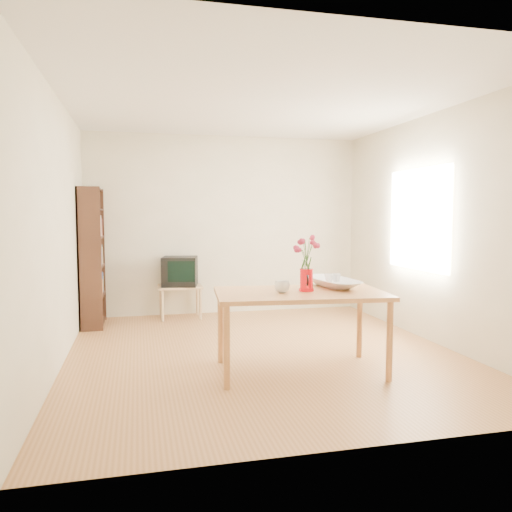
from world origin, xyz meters
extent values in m
plane|color=#956135|center=(0.00, 0.00, 0.00)|extent=(4.50, 4.50, 0.00)
plane|color=white|center=(0.00, 0.00, 2.60)|extent=(4.50, 4.50, 0.00)
plane|color=beige|center=(0.00, 2.25, 1.30)|extent=(4.00, 0.00, 4.00)
plane|color=beige|center=(0.00, -2.25, 1.30)|extent=(4.00, 0.00, 4.00)
plane|color=beige|center=(-2.00, 0.00, 1.30)|extent=(0.00, 4.50, 4.50)
plane|color=beige|center=(2.00, 0.00, 1.30)|extent=(0.00, 4.50, 4.50)
plane|color=white|center=(1.98, 0.30, 1.40)|extent=(0.00, 1.30, 1.30)
cube|color=#A96A3A|center=(0.18, -0.71, 0.73)|extent=(1.61, 1.02, 0.04)
cylinder|color=#A96A3A|center=(-0.56, -1.02, 0.35)|extent=(0.06, 0.06, 0.71)
cylinder|color=#A96A3A|center=(0.85, -1.15, 0.35)|extent=(0.06, 0.06, 0.71)
cylinder|color=#A96A3A|center=(-0.49, -0.26, 0.35)|extent=(0.06, 0.06, 0.71)
cylinder|color=#A96A3A|center=(0.92, -0.40, 0.35)|extent=(0.06, 0.06, 0.71)
cube|color=tan|center=(-0.70, 1.97, 0.45)|extent=(0.60, 0.45, 0.03)
cylinder|color=tan|center=(-0.96, 1.78, 0.22)|extent=(0.04, 0.04, 0.43)
cylinder|color=tan|center=(-0.44, 1.78, 0.22)|extent=(0.04, 0.04, 0.43)
cylinder|color=tan|center=(-0.96, 2.15, 0.22)|extent=(0.04, 0.04, 0.43)
cylinder|color=tan|center=(-0.44, 2.15, 0.22)|extent=(0.04, 0.04, 0.43)
cube|color=black|center=(-1.85, 1.41, 0.90)|extent=(0.28, 0.02, 1.80)
cube|color=black|center=(-1.85, 2.09, 0.90)|extent=(0.28, 0.03, 1.80)
cube|color=black|center=(-1.98, 1.75, 0.90)|extent=(0.02, 0.70, 1.80)
cube|color=black|center=(-1.85, 1.75, 0.04)|extent=(0.27, 0.65, 0.02)
cube|color=black|center=(-1.85, 1.75, 0.40)|extent=(0.27, 0.65, 0.02)
cube|color=black|center=(-1.85, 1.75, 0.78)|extent=(0.27, 0.65, 0.02)
cube|color=black|center=(-1.85, 1.75, 1.16)|extent=(0.27, 0.65, 0.02)
cube|color=black|center=(-1.85, 1.75, 1.52)|extent=(0.27, 0.65, 0.02)
cube|color=black|center=(-1.85, 1.75, 1.78)|extent=(0.27, 0.65, 0.02)
cylinder|color=red|center=(0.25, -0.69, 0.85)|extent=(0.12, 0.12, 0.20)
cylinder|color=red|center=(0.25, -0.69, 0.76)|extent=(0.14, 0.14, 0.02)
cylinder|color=red|center=(0.25, -0.69, 0.95)|extent=(0.13, 0.13, 0.01)
cone|color=red|center=(0.26, -0.74, 0.93)|extent=(0.06, 0.07, 0.06)
torus|color=black|center=(0.23, -0.61, 0.86)|extent=(0.04, 0.10, 0.10)
imported|color=white|center=(0.00, -0.73, 0.80)|extent=(0.18, 0.18, 0.11)
imported|color=white|center=(0.59, -0.49, 0.99)|extent=(0.57, 0.57, 0.48)
imported|color=white|center=(0.55, -0.49, 0.95)|extent=(0.11, 0.11, 0.07)
imported|color=white|center=(0.63, -0.47, 0.95)|extent=(0.09, 0.09, 0.07)
cube|color=black|center=(-0.70, 1.97, 0.66)|extent=(0.54, 0.51, 0.41)
cube|color=black|center=(-0.70, 2.05, 0.68)|extent=(0.37, 0.29, 0.28)
cube|color=black|center=(-0.70, 1.75, 0.68)|extent=(0.36, 0.08, 0.28)
camera|label=1|loc=(-1.26, -5.02, 1.46)|focal=35.00mm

